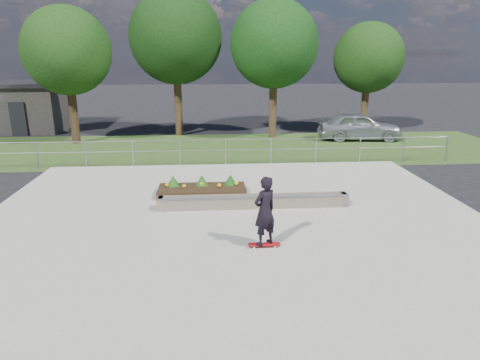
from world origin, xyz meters
name	(u,v)px	position (x,y,z in m)	size (l,w,h in m)	color
ground	(237,234)	(0.00, 0.00, 0.00)	(120.00, 120.00, 0.00)	black
grass_verge	(223,148)	(0.00, 11.00, 0.01)	(30.00, 8.00, 0.02)	#2E481C
concrete_slab	(237,233)	(0.00, 0.00, 0.03)	(15.00, 15.00, 0.06)	#ABA798
fence	(226,148)	(0.00, 7.50, 0.77)	(20.06, 0.06, 1.20)	#95999D
building	(2,106)	(-14.00, 18.00, 1.51)	(8.40, 5.40, 3.00)	#2F2C29
tree_far_left	(67,51)	(-8.00, 13.00, 4.85)	(4.55, 4.55, 7.15)	black
tree_mid_left	(176,38)	(-2.50, 15.00, 5.61)	(5.25, 5.25, 8.25)	#322314
tree_mid_right	(274,44)	(3.00, 14.00, 5.23)	(4.90, 4.90, 7.70)	#362415
tree_far_right	(369,58)	(9.00, 15.50, 4.48)	(4.20, 4.20, 6.60)	#392916
grind_ledge	(254,201)	(0.66, 1.92, 0.26)	(6.00, 0.44, 0.43)	brown
planter_bed	(202,189)	(-0.98, 3.44, 0.24)	(3.00, 1.20, 0.61)	black
skateboarder	(265,211)	(0.63, -0.96, 1.02)	(0.80, 0.70, 1.85)	white
parked_car	(359,126)	(7.79, 12.80, 0.79)	(1.85, 4.61, 1.57)	#9DA1A6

